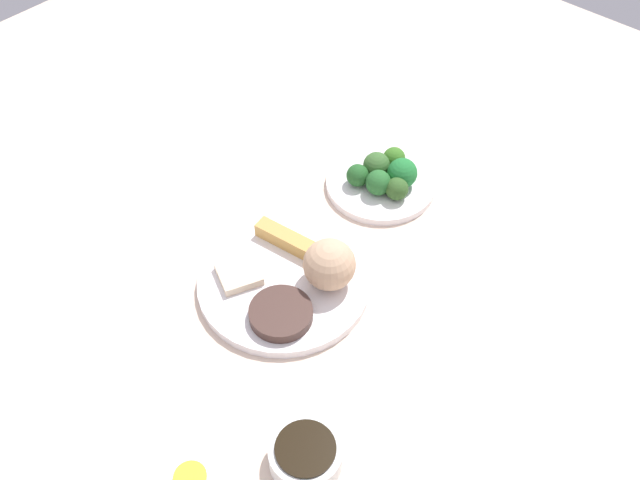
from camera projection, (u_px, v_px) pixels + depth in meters
tabletop at (306, 305)px, 1.14m from camera, size 2.20×2.20×0.02m
main_plate at (284, 282)px, 1.14m from camera, size 0.28×0.28×0.02m
rice_scoop at (329, 265)px, 1.10m from camera, size 0.08×0.08×0.08m
spring_roll at (288, 240)px, 1.18m from camera, size 0.12×0.04×0.03m
crab_rangoon_wonton at (239, 274)px, 1.14m from camera, size 0.09×0.09×0.02m
stir_fry_heap at (279, 312)px, 1.08m from camera, size 0.10×0.10×0.02m
broccoli_plate at (380, 184)px, 1.30m from camera, size 0.20×0.20×0.01m
broccoli_floret_0 at (376, 165)px, 1.28m from camera, size 0.05×0.05×0.05m
broccoli_floret_1 at (358, 175)px, 1.27m from camera, size 0.04×0.04×0.04m
broccoli_floret_2 at (402, 173)px, 1.27m from camera, size 0.05×0.05×0.05m
broccoli_floret_3 at (378, 183)px, 1.26m from camera, size 0.05×0.05×0.05m
broccoli_floret_4 at (394, 158)px, 1.30m from camera, size 0.04×0.04×0.04m
broccoli_floret_6 at (397, 189)px, 1.25m from camera, size 0.04×0.04×0.04m
soy_sauce_bowl at (306, 455)px, 0.94m from camera, size 0.10×0.10×0.04m
soy_sauce_bowl_liquid at (305, 448)px, 0.92m from camera, size 0.08×0.08×0.00m
sauce_ramekin_hot_mustard_liquid at (190, 477)px, 0.91m from camera, size 0.04×0.04×0.00m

